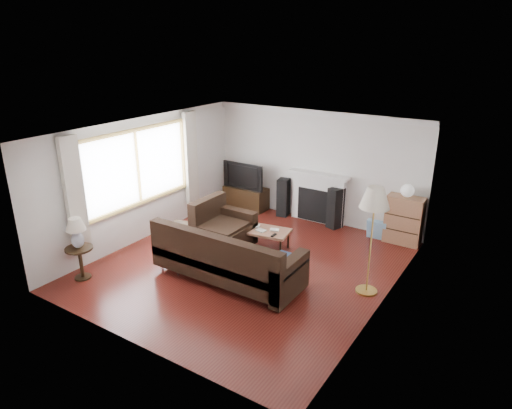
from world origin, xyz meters
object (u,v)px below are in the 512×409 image
Objects in this scene: tv_stand at (246,198)px; sectional_sofa at (228,255)px; bookshelf at (404,220)px; coffee_table at (263,239)px; floor_lamp at (371,242)px; side_table at (81,263)px.

sectional_sofa reaches higher than tv_stand.
bookshelf reaches higher than coffee_table.
bookshelf reaches higher than tv_stand.
floor_lamp is at bearing -88.14° from bookshelf.
floor_lamp is (3.88, -2.19, 0.64)m from tv_stand.
side_table is at bearing -135.61° from coffee_table.
tv_stand is 1.07× the size of bookshelf.
side_table is at bearing -133.50° from bookshelf.
tv_stand is 4.46m from side_table.
sectional_sofa is 2.39m from floor_lamp.
floor_lamp is (2.16, 0.91, 0.45)m from sectional_sofa.
bookshelf is at bearing 0.75° from tv_stand.
sectional_sofa is (1.72, -3.09, 0.19)m from tv_stand.
tv_stand is at bearing 84.23° from side_table.
tv_stand is 4.50m from floor_lamp.
floor_lamp reaches higher than tv_stand.
floor_lamp is 4.92m from side_table.
floor_lamp is 3.13× the size of side_table.
side_table is at bearing -152.54° from floor_lamp.
bookshelf is 0.55× the size of floor_lamp.
bookshelf is at bearing 56.37° from sectional_sofa.
floor_lamp is (0.07, -2.24, 0.41)m from bookshelf.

